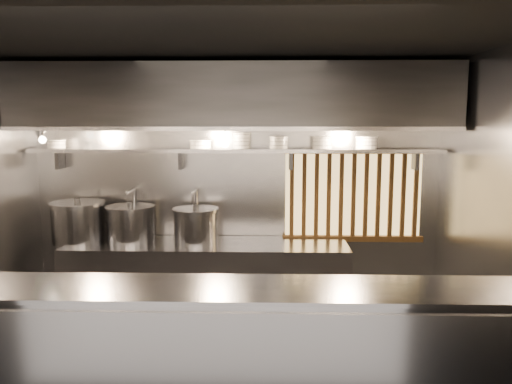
{
  "coord_description": "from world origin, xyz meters",
  "views": [
    {
      "loc": [
        0.37,
        -4.05,
        2.19
      ],
      "look_at": [
        0.24,
        0.55,
        1.54
      ],
      "focal_mm": 35.0,
      "sensor_mm": 36.0,
      "label": 1
    }
  ],
  "objects_px": {
    "heat_lamp": "(40,134)",
    "stock_pot_left": "(78,222)",
    "pendant_bulb": "(225,143)",
    "stock_pot_mid": "(131,224)",
    "stock_pot_right": "(196,225)"
  },
  "relations": [
    {
      "from": "heat_lamp",
      "to": "stock_pot_left",
      "type": "height_order",
      "value": "heat_lamp"
    },
    {
      "from": "heat_lamp",
      "to": "stock_pot_left",
      "type": "bearing_deg",
      "value": 56.22
    },
    {
      "from": "pendant_bulb",
      "to": "stock_pot_mid",
      "type": "relative_size",
      "value": 0.34
    },
    {
      "from": "stock_pot_right",
      "to": "stock_pot_left",
      "type": "bearing_deg",
      "value": 179.18
    },
    {
      "from": "heat_lamp",
      "to": "stock_pot_right",
      "type": "xyz_separation_m",
      "value": [
        1.49,
        0.3,
        -0.98
      ]
    },
    {
      "from": "stock_pot_left",
      "to": "stock_pot_mid",
      "type": "height_order",
      "value": "stock_pot_left"
    },
    {
      "from": "stock_pot_right",
      "to": "pendant_bulb",
      "type": "bearing_deg",
      "value": 9.44
    },
    {
      "from": "pendant_bulb",
      "to": "stock_pot_left",
      "type": "distance_m",
      "value": 1.8
    },
    {
      "from": "stock_pot_left",
      "to": "stock_pot_mid",
      "type": "relative_size",
      "value": 1.25
    },
    {
      "from": "stock_pot_right",
      "to": "heat_lamp",
      "type": "bearing_deg",
      "value": -168.67
    },
    {
      "from": "pendant_bulb",
      "to": "heat_lamp",
      "type": "bearing_deg",
      "value": -169.0
    },
    {
      "from": "pendant_bulb",
      "to": "stock_pot_left",
      "type": "relative_size",
      "value": 0.28
    },
    {
      "from": "heat_lamp",
      "to": "stock_pot_right",
      "type": "height_order",
      "value": "heat_lamp"
    },
    {
      "from": "stock_pot_mid",
      "to": "stock_pot_right",
      "type": "xyz_separation_m",
      "value": [
        0.71,
        -0.03,
        -0.01
      ]
    },
    {
      "from": "heat_lamp",
      "to": "pendant_bulb",
      "type": "bearing_deg",
      "value": 11.0
    }
  ]
}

